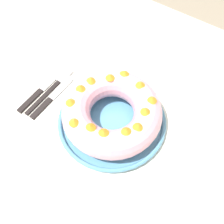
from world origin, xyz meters
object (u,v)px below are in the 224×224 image
(fork, at_px, (53,88))
(cake_knife, at_px, (50,100))
(serving_knife, at_px, (40,91))
(bundt_cake, at_px, (112,112))
(serving_dish, at_px, (112,121))

(fork, distance_m, cake_knife, 0.04)
(serving_knife, bearing_deg, cake_knife, -15.14)
(fork, relative_size, serving_knife, 0.94)
(fork, bearing_deg, serving_knife, -126.36)
(bundt_cake, distance_m, fork, 0.23)
(fork, xyz_separation_m, serving_knife, (-0.02, -0.03, 0.00))
(bundt_cake, bearing_deg, fork, -179.40)
(serving_dish, relative_size, serving_knife, 1.41)
(fork, bearing_deg, bundt_cake, 1.50)
(cake_knife, bearing_deg, serving_knife, 169.17)
(bundt_cake, relative_size, serving_knife, 1.25)
(serving_knife, distance_m, cake_knife, 0.05)
(serving_dish, height_order, fork, serving_dish)
(serving_dish, distance_m, cake_knife, 0.20)
(serving_dish, bearing_deg, fork, -179.40)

